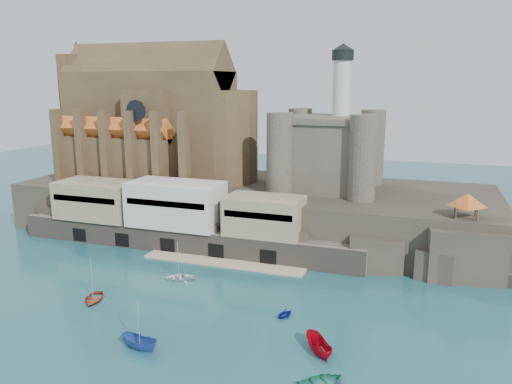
{
  "coord_description": "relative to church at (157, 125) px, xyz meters",
  "views": [
    {
      "loc": [
        35.07,
        -60.01,
        32.02
      ],
      "look_at": [
        3.44,
        32.0,
        10.27
      ],
      "focal_mm": 35.0,
      "sensor_mm": 36.0,
      "label": 1
    }
  ],
  "objects": [
    {
      "name": "boat_6",
      "position": [
        21.95,
        -32.89,
        -22.13
      ],
      "size": [
        2.22,
        3.78,
        5.09
      ],
      "primitive_type": "imported",
      "rotation": [
        0.0,
        0.0,
        5.06
      ],
      "color": "white",
      "rests_on": "ground"
    },
    {
      "name": "rock_outcrop",
      "position": [
        66.13,
        -16.01,
        -18.11
      ],
      "size": [
        14.5,
        10.5,
        8.7
      ],
      "color": "#2B2620",
      "rests_on": "ground"
    },
    {
      "name": "ground",
      "position": [
        24.13,
        -41.85,
        -22.13
      ],
      "size": [
        300.0,
        300.0,
        0.0
      ],
      "primitive_type": "plane",
      "color": "#1A5057",
      "rests_on": "ground"
    },
    {
      "name": "boat_2",
      "position": [
        27.77,
        -54.16,
        -22.13
      ],
      "size": [
        2.4,
        2.36,
        5.37
      ],
      "primitive_type": "imported",
      "rotation": [
        0.0,
        0.0,
        1.39
      ],
      "color": "#284E9D",
      "rests_on": "ground"
    },
    {
      "name": "castle_keep",
      "position": [
        40.21,
        -0.78,
        -3.81
      ],
      "size": [
        21.2,
        21.2,
        29.3
      ],
      "color": "#484239",
      "rests_on": "promontory"
    },
    {
      "name": "pavilion",
      "position": [
        66.13,
        -15.85,
        -9.4
      ],
      "size": [
        6.4,
        6.4,
        5.4
      ],
      "color": "#473521",
      "rests_on": "rock_outcrop"
    },
    {
      "name": "boat_0",
      "position": [
        13.79,
        -44.45,
        -22.13
      ],
      "size": [
        3.81,
        2.28,
        5.14
      ],
      "primitive_type": "imported",
      "rotation": [
        0.0,
        0.0,
        0.36
      ],
      "color": "#A9250A",
      "rests_on": "ground"
    },
    {
      "name": "promontory",
      "position": [
        23.94,
        -2.48,
        -17.2
      ],
      "size": [
        100.0,
        36.0,
        10.0
      ],
      "color": "#2B2620",
      "rests_on": "ground"
    },
    {
      "name": "quay",
      "position": [
        13.94,
        -18.78,
        -16.06
      ],
      "size": [
        70.0,
        12.0,
        13.05
      ],
      "color": "#685E53",
      "rests_on": "ground"
    },
    {
      "name": "church",
      "position": [
        0.0,
        0.0,
        0.0
      ],
      "size": [
        47.0,
        25.93,
        30.51
      ],
      "color": "#473521",
      "rests_on": "promontory"
    },
    {
      "name": "boat_5",
      "position": [
        48.58,
        -47.94,
        -22.13
      ],
      "size": [
        2.95,
        2.97,
        5.55
      ],
      "primitive_type": "imported",
      "rotation": [
        0.0,
        0.0,
        3.78
      ],
      "color": "#AD0313",
      "rests_on": "ground"
    },
    {
      "name": "boat_7",
      "position": [
        42.21,
        -40.22,
        -22.13
      ],
      "size": [
        2.85,
        2.42,
        2.83
      ],
      "primitive_type": "imported",
      "rotation": [
        0.0,
        0.0,
        5.83
      ],
      "color": "navy",
      "rests_on": "ground"
    }
  ]
}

